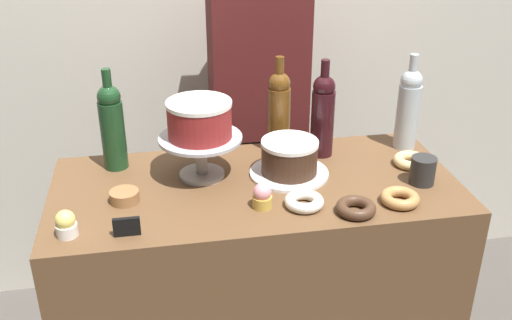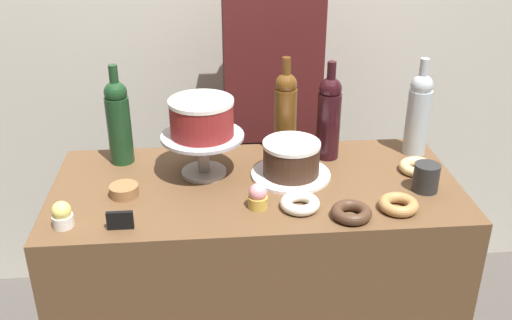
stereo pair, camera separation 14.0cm
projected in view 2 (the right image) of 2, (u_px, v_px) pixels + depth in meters
back_wall at (237, 1)px, 2.39m from camera, size 6.00×0.05×2.60m
display_counter at (256, 303)px, 1.99m from camera, size 1.23×0.57×0.92m
cake_stand_pedestal at (203, 147)px, 1.81m from camera, size 0.25×0.25×0.13m
white_layer_cake at (202, 117)px, 1.76m from camera, size 0.20×0.20×0.11m
silver_serving_platter at (291, 174)px, 1.83m from camera, size 0.25×0.25×0.01m
chocolate_round_cake at (291, 158)px, 1.81m from camera, size 0.18×0.18×0.10m
wine_bottle_green at (119, 120)px, 1.86m from camera, size 0.08×0.08×0.33m
wine_bottle_clear at (418, 112)px, 1.92m from camera, size 0.08×0.08×0.33m
wine_bottle_dark_red at (329, 116)px, 1.89m from camera, size 0.08×0.08×0.33m
wine_bottle_amber at (285, 111)px, 1.93m from camera, size 0.08×0.08×0.33m
cupcake_lemon at (62, 215)px, 1.56m from camera, size 0.06×0.06×0.07m
cupcake_strawberry at (258, 196)px, 1.65m from camera, size 0.06×0.06×0.07m
donut_glazed at (417, 167)px, 1.85m from camera, size 0.11×0.11×0.03m
donut_maple at (398, 205)px, 1.65m from camera, size 0.11×0.11×0.03m
donut_chocolate at (351, 212)px, 1.61m from camera, size 0.11×0.11×0.03m
donut_sugar at (300, 203)px, 1.65m from camera, size 0.11×0.11×0.03m
cookie_stack at (124, 191)px, 1.72m from camera, size 0.08×0.08×0.03m
price_sign_chalkboard at (120, 220)px, 1.55m from camera, size 0.07×0.01×0.05m
coffee_cup_ceramic at (426, 177)px, 1.73m from camera, size 0.08×0.08×0.08m
barista_figure at (271, 133)px, 2.34m from camera, size 0.36×0.22×1.60m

